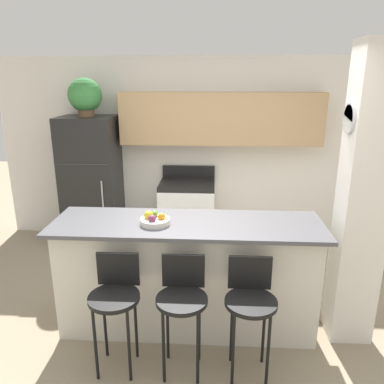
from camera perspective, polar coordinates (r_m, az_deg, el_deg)
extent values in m
plane|color=gray|center=(3.82, -0.69, -19.38)|extent=(14.00, 14.00, 0.00)
cube|color=white|center=(5.34, 0.89, 6.32)|extent=(5.60, 0.06, 2.55)
cube|color=tan|center=(5.08, 4.40, 11.10)|extent=(2.68, 0.32, 0.68)
cube|color=silver|center=(5.14, -0.61, 8.58)|extent=(0.62, 0.28, 0.12)
cube|color=white|center=(3.42, 24.57, -1.40)|extent=(0.36, 0.32, 2.55)
cylinder|color=silver|center=(3.22, 22.84, 10.32)|extent=(0.02, 0.24, 0.24)
cylinder|color=white|center=(3.22, 22.73, 10.32)|extent=(0.01, 0.21, 0.21)
cube|color=silver|center=(3.54, -0.72, -12.80)|extent=(2.28, 0.59, 1.01)
cube|color=#4C4C51|center=(3.31, -0.75, -4.94)|extent=(2.40, 0.71, 0.04)
cube|color=black|center=(5.41, -14.77, -1.44)|extent=(0.73, 0.63, 1.21)
cube|color=black|center=(5.21, -15.51, 7.92)|extent=(0.73, 0.63, 0.57)
cube|color=#333333|center=(4.96, -16.40, 4.06)|extent=(0.69, 0.01, 0.01)
cylinder|color=#B2B2B7|center=(5.03, -13.40, -2.02)|extent=(0.02, 0.02, 0.67)
cube|color=white|center=(5.23, -0.72, -3.62)|extent=(0.74, 0.63, 0.85)
cube|color=black|center=(5.08, -0.74, 1.19)|extent=(0.74, 0.63, 0.06)
cube|color=black|center=(5.34, -0.52, 3.19)|extent=(0.74, 0.04, 0.16)
cube|color=black|center=(4.91, -0.98, -4.47)|extent=(0.45, 0.01, 0.27)
cylinder|color=black|center=(3.04, -11.81, -15.52)|extent=(0.40, 0.40, 0.03)
cube|color=black|center=(3.10, -11.19, -11.40)|extent=(0.34, 0.02, 0.28)
cylinder|color=black|center=(3.16, -14.50, -21.63)|extent=(0.02, 0.02, 0.63)
cylinder|color=black|center=(3.10, -9.57, -22.17)|extent=(0.02, 0.02, 0.63)
cylinder|color=black|center=(3.36, -13.12, -18.95)|extent=(0.02, 0.02, 0.63)
cylinder|color=black|center=(3.30, -8.55, -19.37)|extent=(0.02, 0.02, 0.63)
cylinder|color=black|center=(2.96, -1.57, -16.14)|extent=(0.40, 0.40, 0.03)
cube|color=black|center=(3.02, -1.32, -11.89)|extent=(0.34, 0.02, 0.28)
cylinder|color=black|center=(3.06, -4.36, -22.57)|extent=(0.02, 0.02, 0.63)
cylinder|color=black|center=(3.04, 0.90, -22.81)|extent=(0.02, 0.02, 0.63)
cylinder|color=black|center=(3.26, -3.73, -19.69)|extent=(0.02, 0.02, 0.63)
cylinder|color=black|center=(3.25, 1.10, -19.88)|extent=(0.02, 0.02, 0.63)
cylinder|color=black|center=(2.96, 8.98, -16.28)|extent=(0.40, 0.40, 0.03)
cube|color=black|center=(3.03, 8.81, -12.03)|extent=(0.34, 0.02, 0.28)
cylinder|color=black|center=(3.05, 6.28, -22.87)|extent=(0.02, 0.02, 0.63)
cylinder|color=black|center=(3.07, 11.52, -22.75)|extent=(0.02, 0.02, 0.63)
cylinder|color=black|center=(3.25, 6.05, -19.95)|extent=(0.02, 0.02, 0.63)
cylinder|color=black|center=(3.27, 10.87, -19.87)|extent=(0.02, 0.02, 0.63)
cylinder|color=brown|center=(5.17, -15.81, 11.63)|extent=(0.21, 0.21, 0.11)
sphere|color=#387F3D|center=(5.15, -16.01, 14.02)|extent=(0.43, 0.43, 0.43)
cylinder|color=silver|center=(3.28, -5.65, -4.47)|extent=(0.26, 0.26, 0.05)
sphere|color=orange|center=(3.25, -4.66, -3.77)|extent=(0.07, 0.07, 0.07)
sphere|color=#4C7F2D|center=(3.32, -5.76, -3.37)|extent=(0.06, 0.06, 0.06)
sphere|color=gold|center=(3.28, -6.65, -3.54)|extent=(0.08, 0.08, 0.08)
sphere|color=#7A2D56|center=(3.21, -6.09, -4.06)|extent=(0.07, 0.07, 0.07)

